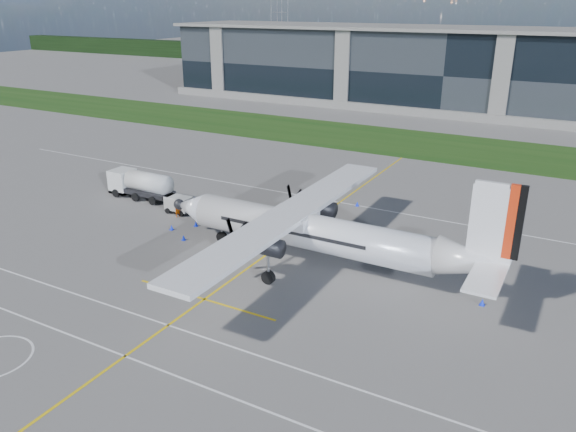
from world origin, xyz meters
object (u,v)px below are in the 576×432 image
object	(u,v)px
safety_cone_nose_port	(184,238)
pylon_west	(279,17)
turboprop_aircraft	(322,214)
baggage_tug	(179,205)
safety_cone_fwd	(172,227)
ground_crew_person	(178,208)
safety_cone_tail	(482,302)
safety_cone_nose_stbd	(196,224)
fuel_tanker_truck	(137,184)
safety_cone_stbdwing	(357,204)

from	to	relation	value
safety_cone_nose_port	pylon_west	bearing A→B (deg)	116.79
turboprop_aircraft	baggage_tug	bearing A→B (deg)	167.07
pylon_west	safety_cone_fwd	size ratio (longest dim) A/B	60.00
pylon_west	ground_crew_person	size ratio (longest dim) A/B	16.14
pylon_west	safety_cone_tail	distance (m)	178.92
ground_crew_person	safety_cone_tail	xyz separation A→B (m)	(30.28, -3.30, -0.68)
safety_cone_nose_stbd	fuel_tanker_truck	bearing A→B (deg)	160.89
safety_cone_nose_stbd	safety_cone_tail	bearing A→B (deg)	-4.48
fuel_tanker_truck	safety_cone_stbdwing	bearing A→B (deg)	22.12
turboprop_aircraft	safety_cone_nose_port	size ratio (longest dim) A/B	61.04
pylon_west	safety_cone_fwd	world-z (taller)	pylon_west
turboprop_aircraft	pylon_west	bearing A→B (deg)	120.91
pylon_west	safety_cone_nose_stbd	size ratio (longest dim) A/B	60.00
safety_cone_stbdwing	safety_cone_tail	bearing A→B (deg)	-43.52
safety_cone_nose_port	safety_cone_nose_stbd	size ratio (longest dim) A/B	1.00
turboprop_aircraft	safety_cone_nose_port	world-z (taller)	turboprop_aircraft
turboprop_aircraft	safety_cone_nose_stbd	distance (m)	15.06
safety_cone_nose_port	safety_cone_nose_stbd	bearing A→B (deg)	108.95
safety_cone_nose_stbd	pylon_west	bearing A→B (deg)	116.95
turboprop_aircraft	safety_cone_fwd	xyz separation A→B (m)	(-15.74, 0.14, -4.33)
turboprop_aircraft	safety_cone_tail	distance (m)	13.55
baggage_tug	safety_cone_tail	size ratio (longest dim) A/B	5.73
safety_cone_fwd	safety_cone_nose_stbd	xyz separation A→B (m)	(1.45, 1.86, 0.00)
safety_cone_nose_stbd	baggage_tug	bearing A→B (deg)	150.44
pylon_west	baggage_tug	size ratio (longest dim) A/B	10.48
baggage_tug	safety_cone_nose_stbd	distance (m)	4.41
baggage_tug	ground_crew_person	size ratio (longest dim) A/B	1.54
baggage_tug	safety_cone_stbdwing	size ratio (longest dim) A/B	5.73
safety_cone_nose_port	baggage_tug	bearing A→B (deg)	132.32
turboprop_aircraft	safety_cone_tail	size ratio (longest dim) A/B	61.04
safety_cone_nose_port	fuel_tanker_truck	bearing A→B (deg)	149.70
turboprop_aircraft	safety_cone_fwd	distance (m)	16.33
safety_cone_nose_port	safety_cone_fwd	xyz separation A→B (m)	(-2.56, 1.38, 0.00)
baggage_tug	safety_cone_nose_port	xyz separation A→B (m)	(4.91, -5.39, -0.61)
fuel_tanker_truck	safety_cone_nose_stbd	world-z (taller)	fuel_tanker_truck
safety_cone_stbdwing	safety_cone_nose_port	bearing A→B (deg)	-122.62
pylon_west	safety_cone_nose_stbd	bearing A→B (deg)	-63.05
safety_cone_tail	ground_crew_person	bearing A→B (deg)	173.79
safety_cone_fwd	safety_cone_stbdwing	distance (m)	19.50
safety_cone_fwd	safety_cone_nose_stbd	distance (m)	2.36
pylon_west	safety_cone_nose_port	xyz separation A→B (m)	(74.81, -148.19, -14.75)
fuel_tanker_truck	safety_cone_fwd	size ratio (longest dim) A/B	16.20
pylon_west	ground_crew_person	xyz separation A→B (m)	(70.54, -143.78, -14.07)
safety_cone_nose_port	safety_cone_tail	world-z (taller)	same
safety_cone_stbdwing	ground_crew_person	bearing A→B (deg)	-141.29
turboprop_aircraft	baggage_tug	xyz separation A→B (m)	(-18.09, 4.15, -3.72)
turboprop_aircraft	safety_cone_fwd	world-z (taller)	turboprop_aircraft
baggage_tug	safety_cone_stbdwing	bearing A→B (deg)	35.09
baggage_tug	ground_crew_person	distance (m)	1.18
safety_cone_fwd	safety_cone_stbdwing	world-z (taller)	same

